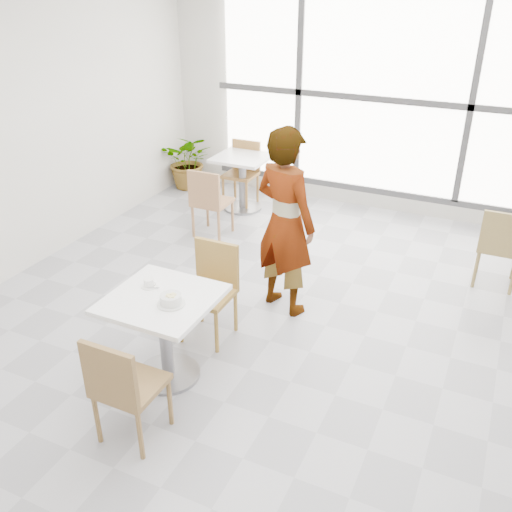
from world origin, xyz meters
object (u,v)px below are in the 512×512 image
at_px(bg_chair_left_near, 209,199).
at_px(chair_near, 122,384).
at_px(bg_chair_left_far, 243,168).
at_px(plant_left, 189,161).
at_px(coffee_cup, 149,283).
at_px(chair_far, 212,284).
at_px(oatmeal_bowl, 171,300).
at_px(bg_table_left, 242,175).
at_px(main_table, 164,322).
at_px(person, 285,223).
at_px(bg_chair_right_near, 501,243).

bearing_deg(bg_chair_left_near, chair_near, 109.59).
bearing_deg(bg_chair_left_near, bg_chair_left_far, -83.47).
bearing_deg(plant_left, coffee_cup, -62.67).
distance_m(chair_far, bg_chair_left_near, 2.04).
xyz_separation_m(chair_far, oatmeal_bowl, (0.09, -0.77, 0.29)).
relative_size(chair_near, plant_left, 1.04).
bearing_deg(bg_table_left, plant_left, 159.11).
bearing_deg(main_table, oatmeal_bowl, -24.85).
relative_size(person, bg_chair_right_near, 2.07).
bearing_deg(chair_near, plant_left, -63.69).
relative_size(oatmeal_bowl, bg_chair_left_near, 0.24).
distance_m(coffee_cup, plant_left, 4.28).
xyz_separation_m(bg_table_left, plant_left, (-1.10, 0.42, -0.07)).
distance_m(main_table, bg_chair_left_near, 2.67).
distance_m(chair_near, person, 2.15).
xyz_separation_m(bg_chair_right_near, plant_left, (-4.42, 1.23, -0.08)).
xyz_separation_m(oatmeal_bowl, bg_table_left, (-1.16, 3.52, -0.31)).
distance_m(oatmeal_bowl, bg_chair_right_near, 3.48).
height_order(bg_chair_left_near, bg_chair_left_far, same).
xyz_separation_m(main_table, person, (0.44, 1.38, 0.38)).
distance_m(chair_far, coffee_cup, 0.71).
distance_m(chair_far, bg_table_left, 2.95).
distance_m(main_table, chair_near, 0.73).
xyz_separation_m(chair_near, coffee_cup, (-0.31, 0.81, 0.28)).
bearing_deg(bg_chair_right_near, person, 34.78).
bearing_deg(oatmeal_bowl, plant_left, 119.79).
relative_size(coffee_cup, bg_chair_right_near, 0.18).
bearing_deg(main_table, bg_table_left, 106.59).
bearing_deg(bg_table_left, person, -54.73).
distance_m(bg_chair_left_near, bg_chair_right_near, 3.28).
bearing_deg(person, chair_near, 101.15).
bearing_deg(bg_chair_right_near, coffee_cup, 46.21).
xyz_separation_m(coffee_cup, bg_chair_left_near, (-0.82, 2.38, -0.28)).
bearing_deg(plant_left, bg_table_left, -20.89).
xyz_separation_m(main_table, chair_near, (0.14, -0.71, -0.02)).
height_order(coffee_cup, bg_chair_left_far, bg_chair_left_far).
bearing_deg(bg_chair_right_near, oatmeal_bowl, 51.49).
bearing_deg(bg_table_left, chair_near, -74.33).
distance_m(main_table, chair_far, 0.71).
height_order(chair_near, coffee_cup, chair_near).
xyz_separation_m(main_table, plant_left, (-2.13, 3.89, -0.10)).
distance_m(bg_chair_left_far, plant_left, 1.02).
bearing_deg(coffee_cup, chair_near, -68.73).
relative_size(chair_far, oatmeal_bowl, 4.14).
bearing_deg(bg_table_left, chair_far, -68.91).
bearing_deg(main_table, person, 72.18).
bearing_deg(plant_left, main_table, -61.23).
distance_m(chair_near, coffee_cup, 0.91).
height_order(chair_far, coffee_cup, chair_far).
relative_size(chair_near, oatmeal_bowl, 4.14).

